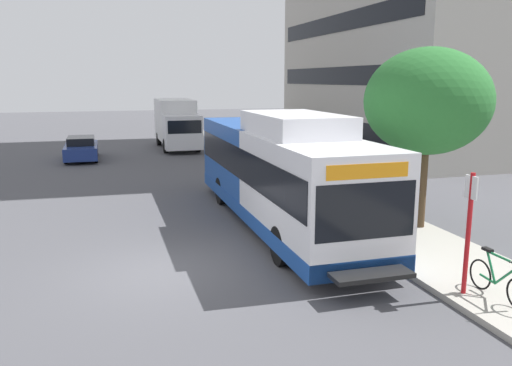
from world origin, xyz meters
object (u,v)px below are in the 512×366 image
Objects in this scene: transit_bus at (279,173)px; bicycle_parked at (499,280)px; street_tree_near_stop at (427,102)px; box_truck_background at (177,122)px; bus_stop_sign_pole at (469,225)px; parked_car_far_lane at (81,148)px.

bicycle_parked is at bearing -71.40° from transit_bus.
transit_bus is at bearing 154.08° from street_tree_near_stop.
transit_bus is 19.88m from box_truck_background.
street_tree_near_stop is at bearing -25.92° from transit_bus.
street_tree_near_stop is at bearing 66.36° from bus_stop_sign_pole.
street_tree_near_stop is at bearing -59.97° from parked_car_far_lane.
bus_stop_sign_pole is 0.48× the size of street_tree_near_stop.
transit_bus reaches higher than box_truck_background.
street_tree_near_stop reaches higher than box_truck_background.
transit_bus is 7.54m from bicycle_parked.
box_truck_background is (6.06, 3.61, 1.08)m from parked_car_far_lane.
transit_bus is at bearing 106.03° from bus_stop_sign_pole.
bus_stop_sign_pole is at bearing -69.70° from parked_car_far_lane.
bus_stop_sign_pole is at bearing 136.19° from bicycle_parked.
street_tree_near_stop is 0.77× the size of box_truck_background.
bicycle_parked is at bearing -106.98° from street_tree_near_stop.
transit_bus is at bearing -68.03° from parked_car_far_lane.
parked_car_far_lane is at bearing -149.19° from box_truck_background.
bicycle_parked is 0.39× the size of parked_car_far_lane.
box_truck_background is (-0.51, 19.88, 0.04)m from transit_bus.
bicycle_parked is at bearing -83.89° from box_truck_background.
bus_stop_sign_pole is 0.58× the size of parked_car_far_lane.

